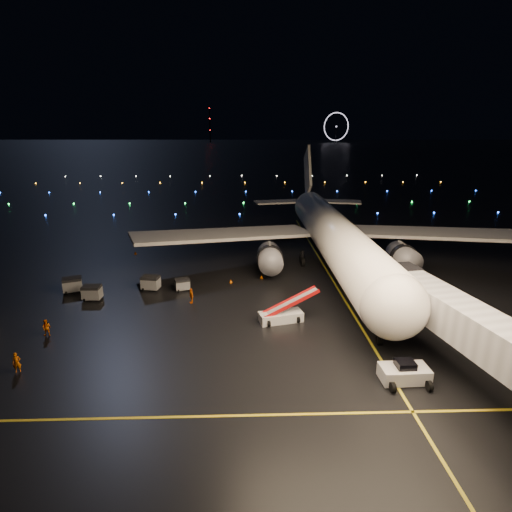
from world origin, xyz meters
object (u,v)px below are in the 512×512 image
Objects in this scene: crew_a at (17,363)px; crew_c at (191,296)px; baggage_cart_0 at (182,285)px; baggage_cart_2 at (92,293)px; crew_b at (47,328)px; airliner at (330,208)px; belt_loader at (281,307)px; pushback_tug at (404,371)px; baggage_cart_3 at (72,285)px; baggage_cart_1 at (151,283)px.

crew_a is 18.77m from crew_c.
crew_a is 1.00× the size of baggage_cart_0.
crew_b is at bearing -97.33° from baggage_cart_2.
baggage_cart_2 is (-31.14, -13.96, -7.45)m from airliner.
crew_a is (-22.88, -8.65, -0.74)m from belt_loader.
baggage_cart_3 is at bearing 148.16° from pushback_tug.
crew_c is 12.03m from baggage_cart_2.
pushback_tug is 35.48m from baggage_cart_2.
belt_loader is at bearing -19.92° from baggage_cart_1.
belt_loader is (-8.94, 10.96, 0.72)m from pushback_tug.
baggage_cart_1 reaches higher than crew_b.
baggage_cart_3 reaches higher than baggage_cart_2.
crew_b is at bearing 163.44° from pushback_tug.
crew_c reaches higher than pushback_tug.
baggage_cart_2 is (-10.33, -2.70, 0.13)m from baggage_cart_0.
crew_c is 15.77m from baggage_cart_3.
airliner is 28.15m from baggage_cart_1.
belt_loader is 11.27m from crew_c.
crew_c is 0.89× the size of baggage_cart_2.
baggage_cart_3 is (-2.05, 11.34, 0.08)m from crew_b.
airliner is 40.32m from crew_b.
airliner is at bearing 9.87° from baggage_cart_0.
airliner reaches higher than baggage_cart_0.
airliner is at bearing 87.91° from pushback_tug.
belt_loader is 23.43m from crew_b.
baggage_cart_2 is (-22.01, 6.38, -0.74)m from belt_loader.
baggage_cart_2 is at bearing 150.19° from belt_loader.
baggage_cart_2 is (0.86, 15.03, 0.00)m from crew_a.
baggage_cart_3 is at bearing 77.84° from crew_a.
crew_a is 0.83× the size of baggage_cart_1.
pushback_tug is 0.57× the size of belt_loader.
pushback_tug is 1.83× the size of baggage_cart_2.
crew_b is at bearing -101.21° from baggage_cart_3.
crew_a is at bearing -92.35° from baggage_cart_2.
crew_b is at bearing -85.95° from crew_c.
pushback_tug is 1.78× the size of baggage_cart_1.
airliner is 24.84m from baggage_cart_0.
baggage_cart_3 is at bearing 98.94° from crew_b.
baggage_cart_0 is at bearing 128.49° from belt_loader.
crew_c is 0.86× the size of baggage_cart_1.
crew_a is 15.06m from baggage_cart_2.
baggage_cart_2 is 4.18m from baggage_cart_3.
crew_b is 0.81× the size of baggage_cart_1.
crew_c is 0.83× the size of baggage_cart_3.
baggage_cart_2 is (-11.96, 1.33, -0.04)m from crew_c.
crew_a is 0.85× the size of baggage_cart_2.
belt_loader reaches higher than baggage_cart_0.
airliner is 28.21× the size of baggage_cart_2.
baggage_cart_3 is at bearing -166.47° from baggage_cart_1.
airliner is 31.87× the size of crew_c.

